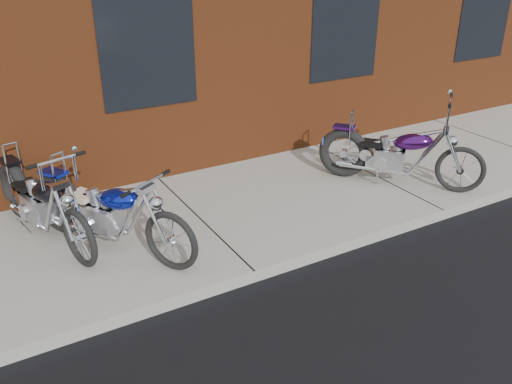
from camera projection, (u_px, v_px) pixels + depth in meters
ground at (255, 282)px, 6.12m from camera, size 120.00×120.00×0.00m
sidewalk at (199, 222)px, 7.27m from camera, size 22.00×3.00×0.15m
chopper_purple at (396, 156)px, 8.07m from camera, size 1.65×1.96×1.37m
chopper_blue at (107, 215)px, 6.34m from camera, size 1.36×2.19×1.08m
chopper_third at (42, 205)px, 6.59m from camera, size 0.82×2.37×1.23m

